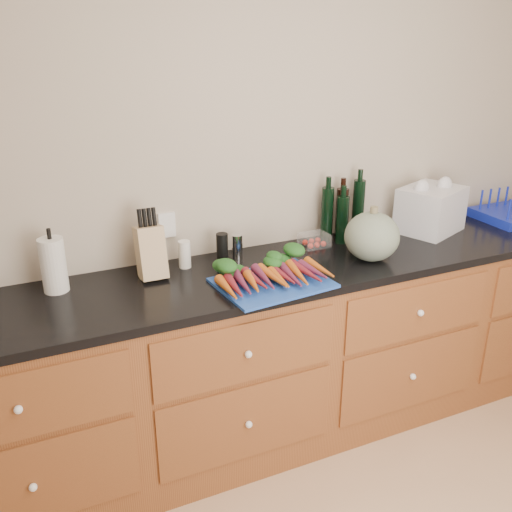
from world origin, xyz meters
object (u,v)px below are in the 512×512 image
cutting_board (272,283)px  paper_towel (53,265)px  carrots (269,273)px  squash (372,236)px  knife_block (151,252)px  tomato_box (314,240)px

cutting_board → paper_towel: (-0.87, 0.32, 0.11)m
carrots → paper_towel: paper_towel is taller
carrots → paper_towel: bearing=162.1°
squash → knife_block: 1.05m
carrots → cutting_board: bearing=-90.0°
carrots → knife_block: bearing=150.3°
squash → paper_towel: same height
paper_towel → tomato_box: bearing=0.5°
tomato_box → knife_block: bearing=-178.0°
cutting_board → knife_block: (-0.46, 0.30, 0.11)m
squash → tomato_box: squash is taller
squash → knife_block: squash is taller
squash → cutting_board: bearing=-173.7°
knife_block → carrots: bearing=-29.7°
carrots → paper_towel: 0.92m
cutting_board → carrots: 0.05m
paper_towel → cutting_board: bearing=-20.1°
cutting_board → knife_block: 0.56m
carrots → tomato_box: 0.49m
cutting_board → carrots: bearing=90.0°
paper_towel → tomato_box: (1.27, 0.01, -0.09)m
carrots → tomato_box: (0.40, 0.29, -0.01)m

